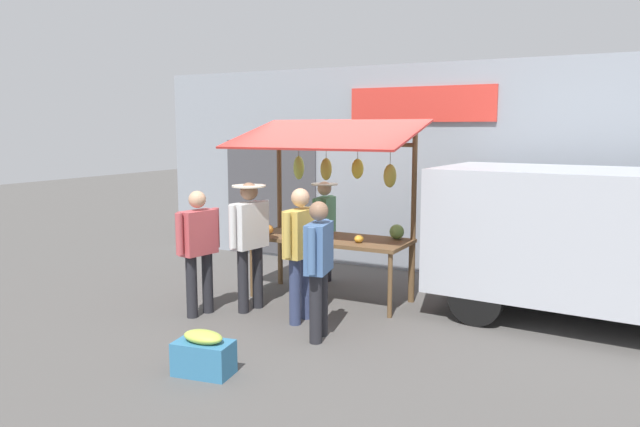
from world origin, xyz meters
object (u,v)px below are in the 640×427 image
(vendor_with_sunhat, at_px, (324,224))
(parked_van, at_px, (610,234))
(shopper_with_shopping_bag, at_px, (319,261))
(shopper_in_striped_shirt, at_px, (250,235))
(shopper_with_ponytail, at_px, (199,244))
(shopper_in_grey_tee, at_px, (301,245))
(market_stall, at_px, (332,190))
(produce_crate_near, at_px, (204,354))

(vendor_with_sunhat, distance_m, parked_van, 3.94)
(shopper_with_shopping_bag, bearing_deg, vendor_with_sunhat, 13.63)
(shopper_in_striped_shirt, relative_size, parked_van, 0.37)
(shopper_with_ponytail, height_order, shopper_in_grey_tee, shopper_in_grey_tee)
(shopper_with_ponytail, height_order, shopper_with_shopping_bag, shopper_with_ponytail)
(vendor_with_sunhat, relative_size, shopper_in_striped_shirt, 0.94)
(shopper_with_ponytail, distance_m, shopper_in_grey_tee, 1.33)
(market_stall, xyz_separation_m, shopper_with_shopping_bag, (-0.60, 1.52, -0.63))
(market_stall, relative_size, shopper_with_ponytail, 1.56)
(market_stall, height_order, shopper_in_grey_tee, market_stall)
(vendor_with_sunhat, relative_size, shopper_in_grey_tee, 0.95)
(shopper_with_ponytail, distance_m, shopper_in_striped_shirt, 0.66)
(vendor_with_sunhat, bearing_deg, market_stall, 25.50)
(shopper_with_shopping_bag, xyz_separation_m, shopper_in_grey_tee, (0.49, -0.45, 0.06))
(produce_crate_near, bearing_deg, vendor_with_sunhat, -81.32)
(shopper_with_ponytail, xyz_separation_m, shopper_with_shopping_bag, (-1.76, 0.08, -0.02))
(market_stall, relative_size, shopper_in_grey_tee, 1.51)
(shopper_with_ponytail, relative_size, produce_crate_near, 2.64)
(market_stall, xyz_separation_m, shopper_in_striped_shirt, (0.71, 0.96, -0.54))
(market_stall, height_order, produce_crate_near, market_stall)
(vendor_with_sunhat, xyz_separation_m, produce_crate_near, (-0.55, 3.63, -0.72))
(shopper_with_shopping_bag, relative_size, produce_crate_near, 2.60)
(shopper_with_ponytail, distance_m, shopper_with_shopping_bag, 1.76)
(shopper_in_striped_shirt, relative_size, produce_crate_near, 2.78)
(parked_van, bearing_deg, shopper_in_grey_tee, 29.80)
(shopper_in_grey_tee, height_order, parked_van, parked_van)
(vendor_with_sunhat, height_order, produce_crate_near, vendor_with_sunhat)
(vendor_with_sunhat, relative_size, parked_van, 0.35)
(market_stall, xyz_separation_m, produce_crate_near, (-0.07, 2.91, -1.34))
(shopper_with_ponytail, xyz_separation_m, shopper_in_grey_tee, (-1.27, -0.37, 0.04))
(vendor_with_sunhat, bearing_deg, parked_van, 78.89)
(shopper_with_ponytail, relative_size, parked_van, 0.35)
(market_stall, distance_m, produce_crate_near, 3.20)
(vendor_with_sunhat, xyz_separation_m, shopper_in_striped_shirt, (0.22, 1.68, 0.08))
(shopper_with_shopping_bag, bearing_deg, market_stall, 9.24)
(vendor_with_sunhat, height_order, shopper_with_ponytail, shopper_with_ponytail)
(shopper_with_shopping_bag, distance_m, shopper_in_striped_shirt, 1.42)
(shopper_with_ponytail, relative_size, shopper_in_striped_shirt, 0.95)
(shopper_with_shopping_bag, height_order, shopper_in_striped_shirt, shopper_in_striped_shirt)
(market_stall, height_order, shopper_in_striped_shirt, market_stall)
(shopper_with_shopping_bag, distance_m, produce_crate_near, 1.65)
(vendor_with_sunhat, height_order, parked_van, parked_van)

